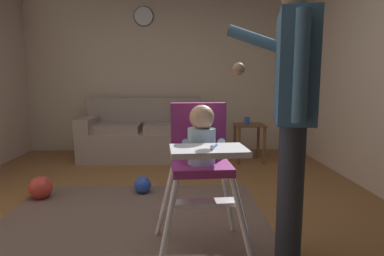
{
  "coord_description": "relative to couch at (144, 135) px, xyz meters",
  "views": [
    {
      "loc": [
        0.27,
        -2.26,
        1.1
      ],
      "look_at": [
        0.33,
        -0.2,
        0.8
      ],
      "focal_mm": 29.96,
      "sensor_mm": 36.0,
      "label": 1
    }
  ],
  "objects": [
    {
      "name": "toy_ball_second",
      "position": [
        0.16,
        -1.56,
        -0.25
      ],
      "size": [
        0.17,
        0.17,
        0.17
      ],
      "primitive_type": "sphere",
      "color": "#284CB7",
      "rests_on": "ground"
    },
    {
      "name": "side_table",
      "position": [
        1.48,
        -0.3,
        0.05
      ],
      "size": [
        0.4,
        0.4,
        0.52
      ],
      "color": "brown",
      "rests_on": "ground"
    },
    {
      "name": "high_chair",
      "position": [
        0.67,
        -2.69,
        0.34
      ],
      "size": [
        0.65,
        0.76,
        0.97
      ],
      "rotation": [
        0.0,
        0.0,
        -1.5
      ],
      "color": "white",
      "rests_on": "ground"
    },
    {
      "name": "couch",
      "position": [
        0.0,
        0.0,
        0.0
      ],
      "size": [
        1.73,
        0.86,
        0.86
      ],
      "rotation": [
        0.0,
        0.0,
        -1.57
      ],
      "color": "gray",
      "rests_on": "ground"
    },
    {
      "name": "wall_clock",
      "position": [
        -0.03,
        0.48,
        1.76
      ],
      "size": [
        0.3,
        0.04,
        0.3
      ],
      "color": "white"
    },
    {
      "name": "adult_standing",
      "position": [
        1.19,
        -2.82,
        0.61
      ],
      "size": [
        0.51,
        0.57,
        1.66
      ],
      "rotation": [
        0.0,
        0.0,
        2.92
      ],
      "color": "#2A2F38",
      "rests_on": "ground"
    },
    {
      "name": "ground",
      "position": [
        0.29,
        -2.37,
        -0.38
      ],
      "size": [
        5.92,
        7.32,
        0.1
      ],
      "primitive_type": "cube",
      "color": "brown"
    },
    {
      "name": "sippy_cup",
      "position": [
        1.44,
        -0.3,
        0.24
      ],
      "size": [
        0.07,
        0.07,
        0.1
      ],
      "primitive_type": "cylinder",
      "color": "#284CB7",
      "rests_on": "side_table"
    },
    {
      "name": "wall_far",
      "position": [
        0.29,
        0.52,
        1.05
      ],
      "size": [
        5.12,
        0.06,
        2.77
      ],
      "primitive_type": "cube",
      "color": "beige",
      "rests_on": "ground"
    },
    {
      "name": "toy_ball",
      "position": [
        -0.79,
        -1.68,
        -0.22
      ],
      "size": [
        0.22,
        0.22,
        0.22
      ],
      "primitive_type": "sphere",
      "color": "#D13D33",
      "rests_on": "ground"
    }
  ]
}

